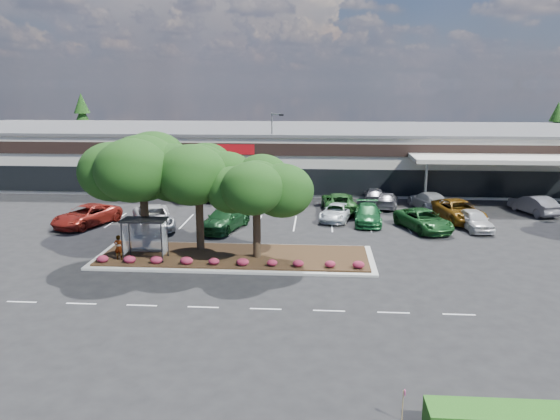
# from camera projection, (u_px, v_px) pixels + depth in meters

# --- Properties ---
(ground) EXTENTS (160.00, 160.00, 0.00)m
(ground) POSITION_uv_depth(u_px,v_px,m) (259.00, 281.00, 31.51)
(ground) COLOR black
(ground) RESTS_ON ground
(retail_store) EXTENTS (80.40, 25.20, 6.25)m
(retail_store) POSITION_uv_depth(u_px,v_px,m) (291.00, 154.00, 63.75)
(retail_store) COLOR beige
(retail_store) RESTS_ON ground
(landscape_island) EXTENTS (18.00, 6.00, 0.26)m
(landscape_island) POSITION_uv_depth(u_px,v_px,m) (235.00, 257.00, 35.51)
(landscape_island) COLOR #ACACA6
(landscape_island) RESTS_ON ground
(lane_markings) EXTENTS (33.12, 20.06, 0.01)m
(lane_markings) POSITION_uv_depth(u_px,v_px,m) (272.00, 233.00, 41.65)
(lane_markings) COLOR silver
(lane_markings) RESTS_ON ground
(shrub_row) EXTENTS (17.00, 0.80, 0.50)m
(shrub_row) POSITION_uv_depth(u_px,v_px,m) (229.00, 261.00, 33.38)
(shrub_row) COLOR #982449
(shrub_row) RESTS_ON landscape_island
(bus_shelter) EXTENTS (2.75, 1.55, 2.59)m
(bus_shelter) POSITION_uv_depth(u_px,v_px,m) (145.00, 227.00, 34.38)
(bus_shelter) COLOR black
(bus_shelter) RESTS_ON landscape_island
(island_tree_west) EXTENTS (7.20, 7.20, 7.89)m
(island_tree_west) POSITION_uv_depth(u_px,v_px,m) (143.00, 193.00, 35.49)
(island_tree_west) COLOR #133810
(island_tree_west) RESTS_ON landscape_island
(island_tree_mid) EXTENTS (6.60, 6.60, 7.32)m
(island_tree_mid) POSITION_uv_depth(u_px,v_px,m) (199.00, 195.00, 35.99)
(island_tree_mid) COLOR #133810
(island_tree_mid) RESTS_ON landscape_island
(island_tree_east) EXTENTS (5.80, 5.80, 6.50)m
(island_tree_east) POSITION_uv_depth(u_px,v_px,m) (257.00, 207.00, 34.35)
(island_tree_east) COLOR #133810
(island_tree_east) RESTS_ON landscape_island
(conifer_north_west) EXTENTS (4.40, 4.40, 10.00)m
(conifer_north_west) POSITION_uv_depth(u_px,v_px,m) (83.00, 128.00, 77.18)
(conifer_north_west) COLOR #133810
(conifer_north_west) RESTS_ON ground
(conifer_north_east) EXTENTS (3.96, 3.96, 9.00)m
(conifer_north_east) POSITION_uv_depth(u_px,v_px,m) (555.00, 136.00, 70.89)
(conifer_north_east) COLOR #133810
(conifer_north_east) RESTS_ON ground
(person_waiting) EXTENTS (0.59, 0.40, 1.60)m
(person_waiting) POSITION_uv_depth(u_px,v_px,m) (119.00, 247.00, 34.37)
(person_waiting) COLOR #594C47
(person_waiting) RESTS_ON landscape_island
(light_pole) EXTENTS (1.43, 0.68, 8.34)m
(light_pole) POSITION_uv_depth(u_px,v_px,m) (273.00, 160.00, 55.05)
(light_pole) COLOR #ACACA6
(light_pole) RESTS_ON ground
(survey_stake) EXTENTS (0.07, 0.14, 1.13)m
(survey_stake) POSITION_uv_depth(u_px,v_px,m) (403.00, 401.00, 18.27)
(survey_stake) COLOR tan
(survey_stake) RESTS_ON ground
(car_0) EXTENTS (4.74, 6.53, 1.65)m
(car_0) POSITION_uv_depth(u_px,v_px,m) (86.00, 216.00, 43.65)
(car_0) COLOR maroon
(car_0) RESTS_ON ground
(car_1) EXTENTS (5.03, 6.77, 1.71)m
(car_1) POSITION_uv_depth(u_px,v_px,m) (153.00, 217.00, 42.95)
(car_1) COLOR silver
(car_1) RESTS_ON ground
(car_2) EXTENTS (2.52, 4.99, 1.63)m
(car_2) POSITION_uv_depth(u_px,v_px,m) (232.00, 213.00, 44.43)
(car_2) COLOR #1B5417
(car_2) RESTS_ON ground
(car_3) EXTENTS (3.94, 6.22, 1.68)m
(car_3) POSITION_uv_depth(u_px,v_px,m) (225.00, 219.00, 42.49)
(car_3) COLOR #15411D
(car_3) RESTS_ON ground
(car_4) EXTENTS (3.38, 5.26, 1.35)m
(car_4) POSITION_uv_depth(u_px,v_px,m) (336.00, 212.00, 45.44)
(car_4) COLOR silver
(car_4) RESTS_ON ground
(car_5) EXTENTS (2.39, 5.36, 1.53)m
(car_5) POSITION_uv_depth(u_px,v_px,m) (368.00, 214.00, 44.38)
(car_5) COLOR #175728
(car_5) RESTS_ON ground
(car_6) EXTENTS (4.49, 6.28, 1.59)m
(car_6) POSITION_uv_depth(u_px,v_px,m) (424.00, 220.00, 42.34)
(car_6) COLOR #1A4F1F
(car_6) RESTS_ON ground
(car_7) EXTENTS (2.37, 4.74, 1.55)m
(car_7) POSITION_uv_depth(u_px,v_px,m) (474.00, 220.00, 42.49)
(car_7) COLOR silver
(car_7) RESTS_ON ground
(car_8) EXTENTS (4.15, 6.67, 1.72)m
(car_8) POSITION_uv_depth(u_px,v_px,m) (458.00, 211.00, 45.12)
(car_8) COLOR brown
(car_8) RESTS_ON ground
(car_9) EXTENTS (3.31, 4.76, 1.49)m
(car_9) POSITION_uv_depth(u_px,v_px,m) (183.00, 193.00, 53.17)
(car_9) COLOR black
(car_9) RESTS_ON ground
(car_11) EXTENTS (3.38, 4.96, 1.33)m
(car_11) POSITION_uv_depth(u_px,v_px,m) (219.00, 193.00, 53.38)
(car_11) COLOR white
(car_11) RESTS_ON ground
(car_12) EXTENTS (2.69, 4.22, 1.34)m
(car_12) POSITION_uv_depth(u_px,v_px,m) (252.00, 196.00, 51.85)
(car_12) COLOR #53525A
(car_12) RESTS_ON ground
(car_13) EXTENTS (3.16, 6.27, 1.70)m
(car_13) POSITION_uv_depth(u_px,v_px,m) (339.00, 202.00, 48.49)
(car_13) COLOR #20541F
(car_13) RESTS_ON ground
(car_14) EXTENTS (2.48, 5.06, 1.42)m
(car_14) POSITION_uv_depth(u_px,v_px,m) (375.00, 196.00, 52.06)
(car_14) COLOR #57565D
(car_14) RESTS_ON ground
(car_15) EXTENTS (2.70, 4.97, 1.37)m
(car_15) POSITION_uv_depth(u_px,v_px,m) (387.00, 200.00, 50.15)
(car_15) COLOR #4E4E54
(car_15) RESTS_ON ground
(car_16) EXTENTS (3.49, 5.92, 1.61)m
(car_16) POSITION_uv_depth(u_px,v_px,m) (429.00, 201.00, 49.38)
(car_16) COLOR #BABABA
(car_16) RESTS_ON ground
(car_17) EXTENTS (3.18, 5.33, 1.66)m
(car_17) POSITION_uv_depth(u_px,v_px,m) (534.00, 205.00, 47.65)
(car_17) COLOR #5D5C64
(car_17) RESTS_ON ground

